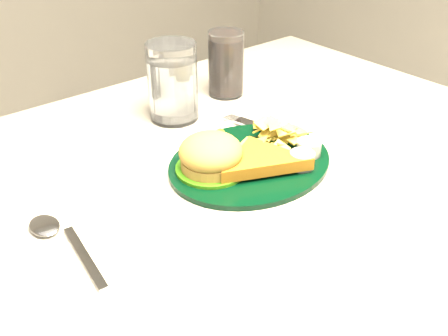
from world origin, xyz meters
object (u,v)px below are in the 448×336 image
at_px(water_glass, 173,82).
at_px(cola_glass, 226,64).
at_px(fork_napkin, 274,139).
at_px(dinner_plate, 251,148).

bearing_deg(water_glass, cola_glass, 9.06).
height_order(cola_glass, fork_napkin, cola_glass).
bearing_deg(water_glass, fork_napkin, -67.89).
relative_size(dinner_plate, cola_glass, 2.11).
height_order(dinner_plate, fork_napkin, dinner_plate).
relative_size(water_glass, fork_napkin, 0.82).
xyz_separation_m(water_glass, fork_napkin, (0.07, -0.18, -0.06)).
relative_size(dinner_plate, water_glass, 1.93).
relative_size(dinner_plate, fork_napkin, 1.59).
xyz_separation_m(cola_glass, fork_napkin, (-0.07, -0.20, -0.06)).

